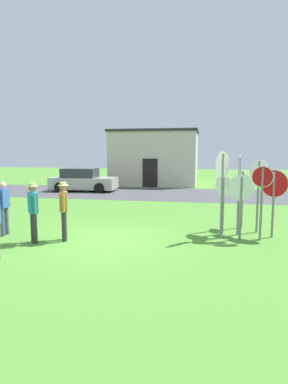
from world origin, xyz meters
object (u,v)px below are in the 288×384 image
object	(u,v)px
stop_sign_far_back	(258,184)
person_in_blue	(64,208)
person_in_dark_shirt	(4,205)
stop_sign_tallest	(223,195)
person_on_left	(33,209)
stop_sign_nearest	(262,191)
stop_sign_low_front	(241,195)
parked_car_on_street	(83,181)
stop_sign_leaning_left	(222,193)
stop_sign_rear_left	(239,180)
stop_sign_center_cluster	(222,179)
stop_sign_rear_right	(243,190)
stop_sign_leaning_right	(274,191)

from	to	relation	value
stop_sign_far_back	person_in_blue	size ratio (longest dim) A/B	1.36
person_in_dark_shirt	stop_sign_far_back	bearing A→B (deg)	13.48
stop_sign_tallest	person_on_left	xyz separation A→B (m)	(-5.39, -2.04, -0.29)
stop_sign_nearest	stop_sign_low_front	distance (m)	0.60
parked_car_on_street	stop_sign_leaning_left	size ratio (longest dim) A/B	2.31
stop_sign_rear_left	stop_sign_low_front	xyz separation A→B (m)	(0.02, -0.49, -0.41)
parked_car_on_street	stop_sign_nearest	world-z (taller)	stop_sign_nearest
person_on_left	stop_sign_far_back	bearing A→B (deg)	20.95
parked_car_on_street	stop_sign_center_cluster	distance (m)	13.55
stop_sign_leaning_left	person_in_blue	distance (m)	5.11
stop_sign_low_front	stop_sign_rear_right	world-z (taller)	stop_sign_rear_right
stop_sign_leaning_right	stop_sign_center_cluster	distance (m)	1.65
stop_sign_tallest	stop_sign_low_front	bearing A→B (deg)	-46.55
stop_sign_far_back	stop_sign_tallest	distance (m)	1.24
parked_car_on_street	stop_sign_leaning_right	xyz separation A→B (m)	(10.08, -10.05, 0.74)
stop_sign_rear_left	stop_sign_nearest	bearing A→B (deg)	-40.30
stop_sign_leaning_right	stop_sign_leaning_left	bearing A→B (deg)	156.92
stop_sign_rear_left	person_on_left	bearing A→B (deg)	-160.96
stop_sign_center_cluster	person_in_blue	bearing A→B (deg)	-166.44
stop_sign_rear_left	stop_sign_far_back	size ratio (longest dim) A/B	1.07
stop_sign_low_front	person_in_blue	bearing A→B (deg)	-167.52
stop_sign_tallest	stop_sign_low_front	xyz separation A→B (m)	(0.48, -0.51, 0.06)
stop_sign_leaning_left	stop_sign_rear_right	xyz separation A→B (m)	(0.70, 0.49, 0.06)
stop_sign_rear_left	stop_sign_nearest	size ratio (longest dim) A/B	1.14
stop_sign_tallest	stop_sign_far_back	bearing A→B (deg)	21.94
stop_sign_far_back	stop_sign_center_cluster	distance (m)	1.57
stop_sign_leaning_right	person_in_dark_shirt	xyz separation A→B (m)	(-8.22, -1.31, -0.48)
stop_sign_rear_right	person_in_blue	bearing A→B (deg)	-153.59
stop_sign_tallest	person_in_blue	xyz separation A→B (m)	(-4.64, -1.65, -0.29)
stop_sign_rear_left	stop_sign_tallest	bearing A→B (deg)	177.16
stop_sign_low_front	parked_car_on_street	bearing A→B (deg)	131.05
stop_sign_nearest	stop_sign_tallest	world-z (taller)	stop_sign_nearest
parked_car_on_street	person_in_dark_shirt	size ratio (longest dim) A/B	2.58
stop_sign_leaning_left	stop_sign_tallest	distance (m)	0.51
stop_sign_leaning_right	stop_sign_low_front	size ratio (longest dim) A/B	1.07
parked_car_on_street	stop_sign_leaning_right	distance (m)	14.25
stop_sign_far_back	stop_sign_rear_right	distance (m)	0.74
stop_sign_center_cluster	person_on_left	bearing A→B (deg)	-164.27
stop_sign_tallest	person_in_blue	world-z (taller)	stop_sign_tallest
stop_sign_leaning_right	person_in_dark_shirt	bearing A→B (deg)	-170.92
stop_sign_leaning_left	stop_sign_rear_left	bearing A→B (deg)	-48.44
person_in_dark_shirt	stop_sign_leaning_left	bearing A→B (deg)	16.15
person_on_left	person_in_blue	distance (m)	0.85
stop_sign_nearest	stop_sign_rear_left	bearing A→B (deg)	139.70
parked_car_on_street	stop_sign_leaning_left	xyz separation A→B (m)	(8.59, -9.41, 0.58)
stop_sign_leaning_right	stop_sign_rear_right	bearing A→B (deg)	125.02
stop_sign_rear_right	person_in_dark_shirt	distance (m)	7.83
stop_sign_low_front	stop_sign_rear_right	xyz separation A→B (m)	(0.20, 1.51, -0.00)
parked_car_on_street	stop_sign_nearest	size ratio (longest dim) A/B	1.98
stop_sign_far_back	person_in_dark_shirt	distance (m)	8.10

